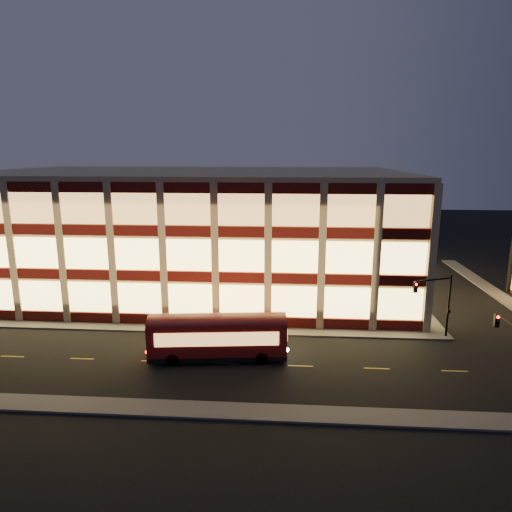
{
  "coord_description": "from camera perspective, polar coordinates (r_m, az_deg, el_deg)",
  "views": [
    {
      "loc": [
        8.88,
        -39.72,
        16.64
      ],
      "look_at": [
        5.42,
        8.0,
        5.78
      ],
      "focal_mm": 32.0,
      "sensor_mm": 36.0,
      "label": 1
    }
  ],
  "objects": [
    {
      "name": "traffic_signal_far",
      "position": [
        43.94,
        21.69,
        -4.71
      ],
      "size": [
        3.79,
        1.87,
        6.0
      ],
      "color": "black",
      "rests_on": "ground"
    },
    {
      "name": "office_building",
      "position": [
        58.6,
        -7.53,
        3.46
      ],
      "size": [
        50.45,
        30.45,
        14.5
      ],
      "color": "tan",
      "rests_on": "ground"
    },
    {
      "name": "sidewalk_near",
      "position": [
        32.66,
        -12.88,
        -18.03
      ],
      "size": [
        100.0,
        2.0,
        0.15
      ],
      "primitive_type": "cube",
      "color": "#514F4C",
      "rests_on": "ground"
    },
    {
      "name": "ground",
      "position": [
        43.97,
        -7.93,
        -9.58
      ],
      "size": [
        200.0,
        200.0,
        0.0
      ],
      "primitive_type": "plane",
      "color": "black",
      "rests_on": "ground"
    },
    {
      "name": "sidewalk_tower_west",
      "position": [
        64.2,
        27.07,
        -3.6
      ],
      "size": [
        2.0,
        30.0,
        0.15
      ],
      "primitive_type": "cube",
      "color": "#514F4C",
      "rests_on": "ground"
    },
    {
      "name": "traffic_signal_near",
      "position": [
        34.54,
        29.34,
        -10.17
      ],
      "size": [
        0.32,
        4.45,
        6.0
      ],
      "color": "black",
      "rests_on": "ground"
    },
    {
      "name": "sidewalk_office_east",
      "position": [
        60.75,
        17.46,
        -3.64
      ],
      "size": [
        2.0,
        30.0,
        0.15
      ],
      "primitive_type": "cube",
      "color": "#514F4C",
      "rests_on": "ground"
    },
    {
      "name": "sidewalk_office_south",
      "position": [
        45.53,
        -11.41,
        -8.81
      ],
      "size": [
        54.0,
        2.0,
        0.15
      ],
      "primitive_type": "cube",
      "color": "#514F4C",
      "rests_on": "ground"
    },
    {
      "name": "trolley_bus",
      "position": [
        38.09,
        -4.82,
        -9.69
      ],
      "size": [
        11.44,
        4.02,
        3.79
      ],
      "rotation": [
        0.0,
        0.0,
        0.11
      ],
      "color": "maroon",
      "rests_on": "ground"
    }
  ]
}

